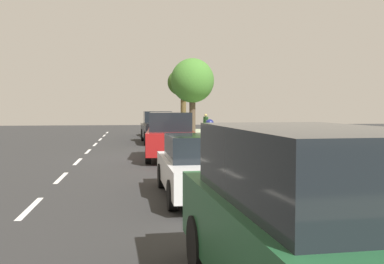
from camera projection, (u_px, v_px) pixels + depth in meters
The scene contains 16 objects.
ground at pixel (149, 158), 19.20m from camera, with size 73.51×73.51×0.00m, color #2C2C2C.
sidewalk at pixel (246, 155), 19.77m from camera, with size 4.35×45.94×0.13m, color #9EAC88.
curb_edge at pixel (196, 156), 19.48m from camera, with size 0.16×45.94×0.13m, color gray.
lane_stripe_centre at pixel (78, 161), 17.96m from camera, with size 0.14×44.20×0.01m.
lane_stripe_bike_edge at pixel (163, 158), 19.28m from camera, with size 0.12×45.94×0.01m, color white.
parked_suv_green_nearest at pixel (310, 221), 4.55m from camera, with size 2.14×4.78×1.99m.
parked_sedan_white_second at pixel (200, 166), 10.84m from camera, with size 1.90×4.43×1.52m.
parked_suv_red_mid at pixel (170, 135), 18.67m from camera, with size 2.20×4.81×1.99m.
parked_pickup_black_far at pixel (159, 128), 27.67m from camera, with size 2.17×5.37×1.95m.
parked_sedan_dark_blue_farthest at pixel (156, 126), 34.01m from camera, with size 1.94×4.45×1.52m.
bicycle_at_curb at pixel (202, 162), 14.97m from camera, with size 1.62×0.68×0.72m.
cyclist_with_backpack at pixel (210, 140), 14.50m from camera, with size 0.51×0.58×1.81m.
street_tree_near_cyclist at pixel (192, 81), 28.84m from camera, with size 2.82×2.82×5.26m.
street_tree_mid_block at pixel (183, 84), 33.99m from camera, with size 2.43×2.43×5.07m.
pedestrian_on_phone at pixel (206, 123), 34.21m from camera, with size 0.36×0.58×1.58m.
fire_hydrant at pixel (247, 165), 12.56m from camera, with size 0.22×0.22×0.84m.
Camera 1 is at (-0.67, -19.19, 2.19)m, focal length 41.44 mm.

